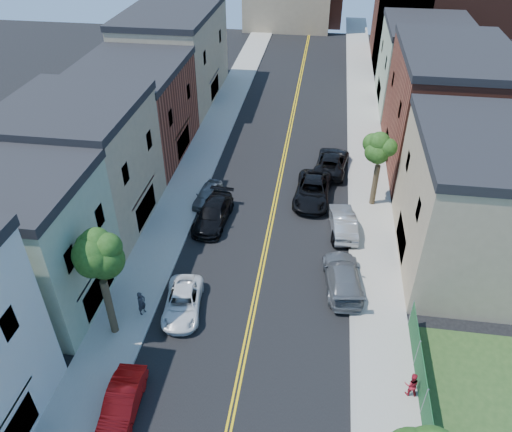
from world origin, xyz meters
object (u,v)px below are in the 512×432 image
at_px(white_pickup, 183,303).
at_px(black_car_left, 213,214).
at_px(grey_car_right, 343,277).
at_px(black_car_right, 343,226).
at_px(silver_car_right, 343,222).
at_px(red_sedan, 122,403).
at_px(pedestrian_left, 141,303).
at_px(grey_car_left, 208,195).
at_px(dark_car_right_far, 332,162).
at_px(black_suv_lane, 313,191).
at_px(pedestrian_right, 411,384).

distance_m(white_pickup, black_car_left, 9.43).
relative_size(grey_car_right, black_car_right, 1.37).
relative_size(white_pickup, silver_car_right, 0.97).
bearing_deg(red_sedan, pedestrian_left, 96.77).
relative_size(grey_car_left, black_car_left, 0.73).
distance_m(white_pickup, black_car_right, 13.56).
bearing_deg(grey_car_left, dark_car_right_far, 40.85).
bearing_deg(black_car_right, dark_car_right_far, -83.16).
bearing_deg(pedestrian_left, black_car_left, 11.81).
distance_m(dark_car_right_far, black_suv_lane, 5.35).
xyz_separation_m(grey_car_left, black_car_right, (11.00, -2.82, 0.01)).
bearing_deg(dark_car_right_far, pedestrian_right, 108.07).
bearing_deg(silver_car_right, dark_car_right_far, -90.62).
distance_m(black_car_right, pedestrian_left, 15.82).
relative_size(black_car_left, black_suv_lane, 0.91).
bearing_deg(pedestrian_right, black_suv_lane, -71.73).
bearing_deg(grey_car_left, grey_car_right, -31.06).
height_order(white_pickup, grey_car_right, grey_car_right).
relative_size(red_sedan, pedestrian_right, 2.83).
bearing_deg(black_car_right, black_car_left, 0.26).
height_order(black_car_left, pedestrian_right, pedestrian_right).
height_order(grey_car_left, pedestrian_left, pedestrian_left).
bearing_deg(black_car_left, pedestrian_left, -98.46).
relative_size(red_sedan, dark_car_right_far, 0.74).
distance_m(red_sedan, black_suv_lane, 22.69).
bearing_deg(grey_car_right, black_car_left, -37.24).
height_order(dark_car_right_far, pedestrian_right, pedestrian_right).
bearing_deg(black_suv_lane, black_car_right, -57.37).
bearing_deg(white_pickup, grey_car_left, 87.95).
bearing_deg(grey_car_right, black_car_right, -96.90).
bearing_deg(silver_car_right, pedestrian_left, 33.49).
bearing_deg(black_car_left, black_suv_lane, 34.38).
relative_size(black_suv_lane, pedestrian_left, 3.66).
height_order(grey_car_right, pedestrian_right, pedestrian_right).
height_order(black_car_right, dark_car_right_far, dark_car_right_far).
xyz_separation_m(black_car_left, dark_car_right_far, (8.90, 9.47, 0.01)).
relative_size(white_pickup, grey_car_right, 0.84).
xyz_separation_m(black_car_left, black_suv_lane, (7.43, 4.33, 0.04)).
bearing_deg(pedestrian_right, white_pickup, -17.80).
relative_size(silver_car_right, dark_car_right_far, 0.84).
bearing_deg(grey_car_right, pedestrian_right, 107.40).
height_order(dark_car_right_far, black_suv_lane, black_suv_lane).
bearing_deg(red_sedan, grey_car_right, 41.16).
relative_size(red_sedan, grey_car_right, 0.77).
bearing_deg(grey_car_left, black_car_left, -61.93).
height_order(grey_car_right, black_car_right, grey_car_right).
distance_m(grey_car_right, pedestrian_right, 8.59).
xyz_separation_m(red_sedan, grey_car_left, (0.00, 19.46, -0.03)).
bearing_deg(black_car_right, grey_car_right, 90.68).
bearing_deg(dark_car_right_far, black_car_left, 53.69).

